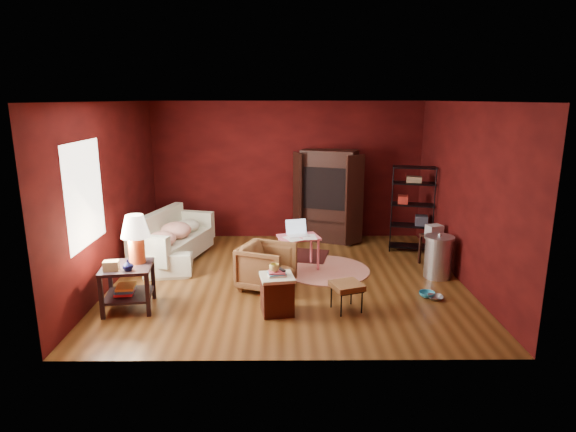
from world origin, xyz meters
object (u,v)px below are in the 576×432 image
(armchair, at_px, (267,265))
(wire_shelving, at_px, (413,205))
(side_table, at_px, (132,253))
(tv_armoire, at_px, (328,194))
(sofa, at_px, (171,240))
(laptop_desk, at_px, (298,240))
(hamper, at_px, (277,293))

(armchair, xyz_separation_m, wire_shelving, (2.69, 1.87, 0.51))
(side_table, xyz_separation_m, tv_armoire, (2.98, 3.24, 0.18))
(sofa, bearing_deg, armchair, -134.57)
(laptop_desk, bearing_deg, wire_shelving, 9.13)
(wire_shelving, bearing_deg, tv_armoire, 167.98)
(sofa, distance_m, hamper, 2.91)
(laptop_desk, bearing_deg, hamper, -115.91)
(sofa, xyz_separation_m, side_table, (-0.07, -1.96, 0.39))
(armchair, xyz_separation_m, laptop_desk, (0.51, 0.89, 0.13))
(hamper, relative_size, wire_shelving, 0.38)
(side_table, bearing_deg, sofa, 87.87)
(armchair, height_order, side_table, side_table)
(sofa, relative_size, tv_armoire, 1.07)
(armchair, relative_size, side_table, 0.58)
(sofa, relative_size, wire_shelving, 1.22)
(armchair, height_order, wire_shelving, wire_shelving)
(side_table, height_order, wire_shelving, wire_shelving)
(side_table, relative_size, wire_shelving, 0.80)
(laptop_desk, distance_m, wire_shelving, 2.43)
(side_table, xyz_separation_m, laptop_desk, (2.33, 1.54, -0.27))
(armchair, bearing_deg, side_table, 131.59)
(tv_armoire, xyz_separation_m, wire_shelving, (1.53, -0.71, -0.07))
(armchair, distance_m, side_table, 1.98)
(laptop_desk, distance_m, tv_armoire, 1.87)
(side_table, bearing_deg, armchair, 19.78)
(laptop_desk, relative_size, wire_shelving, 0.51)
(armchair, distance_m, hamper, 0.90)
(side_table, xyz_separation_m, hamper, (2.00, -0.22, -0.50))
(hamper, xyz_separation_m, laptop_desk, (0.34, 1.76, 0.23))
(armchair, xyz_separation_m, tv_armoire, (1.16, 2.58, 0.58))
(laptop_desk, bearing_deg, side_table, -161.63)
(armchair, distance_m, tv_armoire, 2.89)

